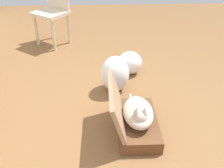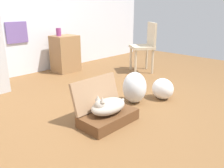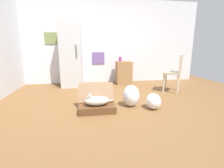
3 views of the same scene
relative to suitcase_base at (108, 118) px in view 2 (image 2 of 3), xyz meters
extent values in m
plane|color=brown|center=(0.35, 0.32, -0.06)|extent=(7.68, 7.68, 0.00)
cube|color=silver|center=(0.35, 2.58, 1.24)|extent=(6.40, 0.12, 2.60)
cube|color=#6D5496|center=(0.23, 2.51, 0.73)|extent=(0.39, 0.02, 0.37)
cube|color=brown|center=(0.00, 0.00, 0.00)|extent=(0.64, 0.36, 0.12)
cube|color=#9B7756|center=(0.00, 0.20, 0.24)|extent=(0.64, 0.14, 0.36)
ellipsoid|color=#B2A899|center=(0.00, 0.00, 0.14)|extent=(0.44, 0.27, 0.16)
sphere|color=#B2A899|center=(-0.12, 0.00, 0.18)|extent=(0.13, 0.13, 0.13)
cone|color=#B2A899|center=(-0.12, -0.03, 0.26)|extent=(0.06, 0.06, 0.06)
cone|color=#B2A899|center=(-0.12, 0.03, 0.26)|extent=(0.06, 0.06, 0.06)
cylinder|color=#B2A899|center=(0.20, 0.04, 0.10)|extent=(0.20, 0.03, 0.07)
ellipsoid|color=silver|center=(0.67, 0.17, 0.15)|extent=(0.32, 0.32, 0.42)
ellipsoid|color=white|center=(1.04, -0.03, 0.08)|extent=(0.27, 0.31, 0.29)
cube|color=olive|center=(1.00, 2.17, 0.29)|extent=(0.47, 0.40, 0.70)
cylinder|color=#8C387A|center=(0.88, 2.18, 0.72)|extent=(0.09, 0.09, 0.15)
cylinder|color=beige|center=(1.98, 1.31, 0.17)|extent=(0.04, 0.04, 0.47)
cylinder|color=beige|center=(1.77, 1.02, 0.17)|extent=(0.04, 0.04, 0.47)
cylinder|color=beige|center=(2.25, 1.12, 0.17)|extent=(0.04, 0.04, 0.47)
cylinder|color=beige|center=(2.04, 0.83, 0.17)|extent=(0.04, 0.04, 0.47)
cube|color=beige|center=(2.01, 1.07, 0.43)|extent=(0.60, 0.61, 0.05)
cube|color=beige|center=(2.16, 0.96, 0.67)|extent=(0.29, 0.37, 0.43)
camera|label=1|loc=(-1.75, 0.31, 1.59)|focal=40.35mm
camera|label=2|loc=(-1.67, -1.65, 1.17)|focal=37.68mm
camera|label=3|loc=(-0.17, -2.68, 1.05)|focal=25.49mm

